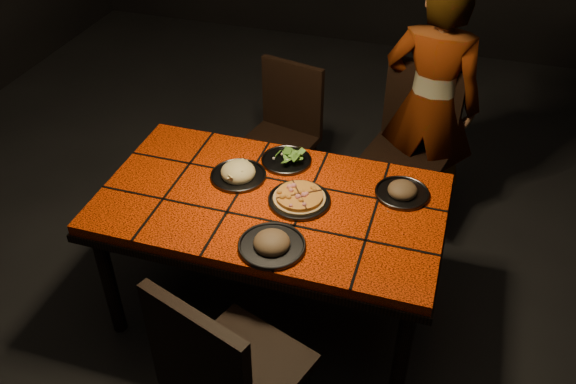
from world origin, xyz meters
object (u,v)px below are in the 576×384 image
(diner, at_px, (430,105))
(plate_pizza, at_px, (299,199))
(plate_pasta, at_px, (238,173))
(chair_far_left, at_px, (284,127))
(chair_near, at_px, (223,371))
(chair_far_right, at_px, (412,139))
(dining_table, at_px, (271,212))

(diner, distance_m, plate_pizza, 1.14)
(plate_pasta, bearing_deg, chair_far_left, 92.42)
(chair_near, distance_m, plate_pasta, 1.02)
(diner, height_order, plate_pizza, diner)
(chair_far_right, xyz_separation_m, plate_pizza, (-0.41, -0.96, 0.19))
(diner, bearing_deg, chair_far_left, 10.91)
(dining_table, distance_m, chair_near, 0.85)
(plate_pizza, bearing_deg, dining_table, -171.42)
(dining_table, bearing_deg, chair_far_right, 61.12)
(chair_far_right, bearing_deg, chair_near, -91.13)
(dining_table, height_order, chair_far_right, chair_far_right)
(chair_far_right, xyz_separation_m, diner, (0.07, 0.08, 0.19))
(chair_near, xyz_separation_m, plate_pizza, (0.04, 0.86, 0.18))
(diner, bearing_deg, chair_far_right, 53.65)
(chair_far_right, bearing_deg, plate_pasta, -117.97)
(dining_table, bearing_deg, diner, 60.04)
(chair_near, height_order, diner, diner)
(chair_near, bearing_deg, dining_table, -64.57)
(dining_table, relative_size, plate_pasta, 5.92)
(dining_table, xyz_separation_m, diner, (0.61, 1.06, 0.10))
(chair_far_right, xyz_separation_m, plate_pasta, (-0.75, -0.86, 0.19))
(plate_pizza, bearing_deg, plate_pasta, 164.26)
(plate_pizza, xyz_separation_m, plate_pasta, (-0.34, 0.10, 0.01))
(chair_far_right, relative_size, plate_pasta, 3.69)
(dining_table, distance_m, diner, 1.23)
(dining_table, bearing_deg, plate_pizza, 8.58)
(chair_far_right, height_order, plate_pizza, chair_far_right)
(chair_near, height_order, chair_far_right, chair_near)
(dining_table, distance_m, plate_pasta, 0.26)
(dining_table, height_order, chair_far_left, chair_far_left)
(plate_pizza, distance_m, plate_pasta, 0.35)
(dining_table, bearing_deg, chair_near, -83.95)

